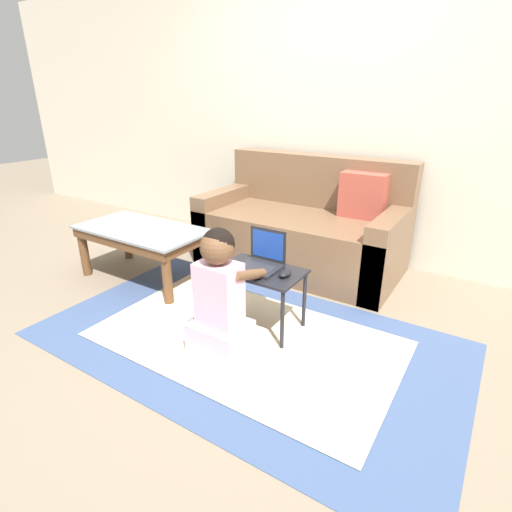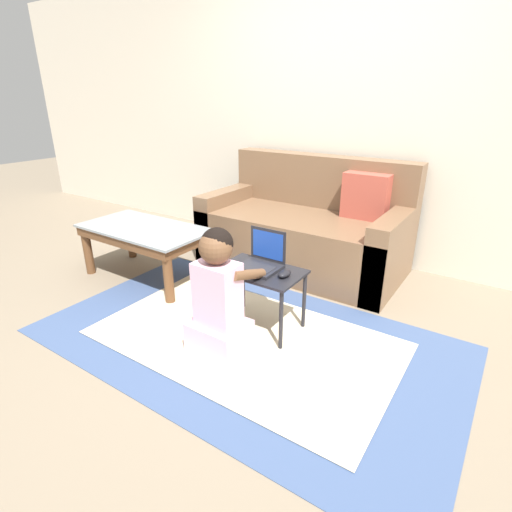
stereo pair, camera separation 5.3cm
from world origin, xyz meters
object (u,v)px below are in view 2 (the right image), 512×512
object	(u,v)px
laptop	(261,262)
person_seated	(219,297)
laptop_desk	(260,278)
couch	(306,230)
coffee_table	(145,235)
computer_mouse	(285,274)

from	to	relation	value
laptop	person_seated	distance (m)	0.39
laptop_desk	person_seated	world-z (taller)	person_seated
couch	laptop	bearing A→B (deg)	-78.19
person_seated	laptop_desk	bearing A→B (deg)	81.78
laptop	coffee_table	bearing A→B (deg)	175.10
laptop	computer_mouse	bearing A→B (deg)	-8.71
laptop_desk	computer_mouse	bearing A→B (deg)	-0.67
laptop	computer_mouse	size ratio (longest dim) A/B	2.39
person_seated	coffee_table	bearing A→B (deg)	157.20
laptop	computer_mouse	xyz separation A→B (m)	(0.19, -0.03, -0.02)
couch	laptop	world-z (taller)	couch
couch	laptop_desk	distance (m)	1.10
laptop_desk	laptop	xyz separation A→B (m)	(-0.02, 0.03, 0.10)
couch	person_seated	bearing A→B (deg)	-82.63
laptop_desk	couch	bearing A→B (deg)	102.35
computer_mouse	couch	bearing A→B (deg)	110.71
couch	coffee_table	size ratio (longest dim) A/B	1.61
coffee_table	laptop_desk	xyz separation A→B (m)	(1.18, -0.13, -0.01)
person_seated	laptop	bearing A→B (deg)	84.76
coffee_table	person_seated	bearing A→B (deg)	-22.80
couch	laptop_desk	world-z (taller)	couch
computer_mouse	person_seated	size ratio (longest dim) A/B	0.14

